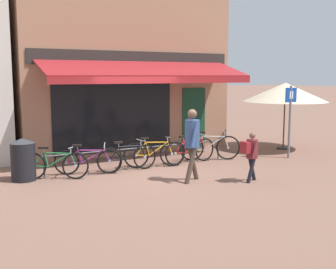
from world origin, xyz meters
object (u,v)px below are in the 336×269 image
(bicycle_silver, at_px, (210,147))
(pedestrian_child, at_px, (251,151))
(bicycle_green, at_px, (54,165))
(bicycle_black, at_px, (127,158))
(litter_bin, at_px, (23,159))
(bicycle_orange, at_px, (154,154))
(pedestrian_adult, at_px, (192,137))
(cafe_parasol, at_px, (285,92))
(parking_sign, at_px, (290,114))
(bicycle_red, at_px, (190,151))
(bicycle_purple, at_px, (88,161))

(bicycle_silver, bearing_deg, pedestrian_child, -80.14)
(bicycle_silver, xyz_separation_m, pedestrian_child, (-0.62, -2.61, 0.35))
(bicycle_green, xyz_separation_m, bicycle_black, (1.91, -0.07, 0.01))
(bicycle_silver, distance_m, litter_bin, 5.34)
(bicycle_orange, bearing_deg, pedestrian_adult, -72.25)
(litter_bin, bearing_deg, bicycle_green, -17.02)
(bicycle_orange, distance_m, cafe_parasol, 5.49)
(bicycle_green, relative_size, parking_sign, 0.70)
(bicycle_orange, bearing_deg, litter_bin, -166.89)
(bicycle_red, bearing_deg, cafe_parasol, 0.81)
(bicycle_orange, relative_size, bicycle_red, 0.96)
(bicycle_red, distance_m, pedestrian_adult, 2.21)
(bicycle_silver, bearing_deg, bicycle_purple, -156.44)
(bicycle_orange, height_order, cafe_parasol, cafe_parasol)
(bicycle_green, bearing_deg, pedestrian_child, -4.59)
(bicycle_purple, height_order, bicycle_black, bicycle_black)
(bicycle_orange, distance_m, bicycle_red, 1.14)
(bicycle_purple, xyz_separation_m, pedestrian_adult, (1.95, -1.88, 0.72))
(bicycle_green, bearing_deg, bicycle_silver, 28.53)
(pedestrian_child, xyz_separation_m, litter_bin, (-4.72, 2.72, -0.22))
(pedestrian_child, bearing_deg, cafe_parasol, 35.61)
(bicycle_orange, height_order, pedestrian_child, pedestrian_child)
(pedestrian_child, xyz_separation_m, parking_sign, (2.96, 1.75, 0.62))
(bicycle_purple, xyz_separation_m, bicycle_orange, (1.89, -0.02, 0.02))
(cafe_parasol, bearing_deg, bicycle_green, -176.41)
(parking_sign, height_order, cafe_parasol, cafe_parasol)
(bicycle_silver, height_order, litter_bin, litter_bin)
(bicycle_purple, height_order, litter_bin, litter_bin)
(bicycle_purple, distance_m, bicycle_red, 3.03)
(bicycle_green, xyz_separation_m, bicycle_red, (3.91, -0.00, 0.02))
(bicycle_black, height_order, pedestrian_adult, pedestrian_adult)
(bicycle_silver, bearing_deg, bicycle_red, -149.28)
(parking_sign, bearing_deg, bicycle_black, 172.22)
(bicycle_black, height_order, bicycle_orange, bicycle_orange)
(bicycle_purple, relative_size, bicycle_orange, 0.97)
(bicycle_red, height_order, bicycle_silver, bicycle_silver)
(pedestrian_child, height_order, litter_bin, pedestrian_child)
(bicycle_green, height_order, bicycle_purple, bicycle_green)
(litter_bin, bearing_deg, bicycle_black, -6.24)
(litter_bin, xyz_separation_m, cafe_parasol, (8.69, 0.29, 1.43))
(bicycle_green, distance_m, parking_sign, 7.11)
(bicycle_green, xyz_separation_m, cafe_parasol, (8.01, 0.50, 1.60))
(pedestrian_child, height_order, parking_sign, parking_sign)
(bicycle_green, bearing_deg, pedestrian_adult, -5.16)
(bicycle_orange, bearing_deg, bicycle_green, -163.20)
(bicycle_purple, relative_size, bicycle_red, 0.93)
(bicycle_purple, bearing_deg, pedestrian_adult, -21.58)
(bicycle_black, xyz_separation_m, pedestrian_adult, (0.93, -1.73, 0.70))
(bicycle_green, relative_size, bicycle_silver, 0.89)
(bicycle_purple, height_order, bicycle_orange, bicycle_orange)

